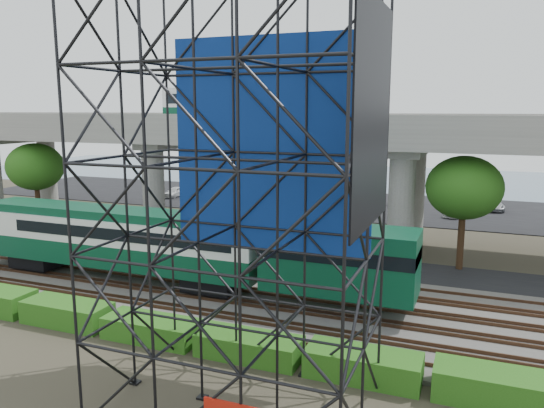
% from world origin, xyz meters
% --- Properties ---
extents(ground, '(140.00, 140.00, 0.00)m').
position_xyz_m(ground, '(0.00, 0.00, 0.00)').
color(ground, '#474233').
rests_on(ground, ground).
extents(ballast_bed, '(90.00, 12.00, 0.20)m').
position_xyz_m(ballast_bed, '(0.00, 2.00, 0.10)').
color(ballast_bed, slate).
rests_on(ballast_bed, ground).
extents(service_road, '(90.00, 5.00, 0.08)m').
position_xyz_m(service_road, '(0.00, 10.50, 0.04)').
color(service_road, black).
rests_on(service_road, ground).
extents(parking_lot, '(90.00, 18.00, 0.08)m').
position_xyz_m(parking_lot, '(0.00, 34.00, 0.04)').
color(parking_lot, black).
rests_on(parking_lot, ground).
extents(harbor_water, '(140.00, 40.00, 0.03)m').
position_xyz_m(harbor_water, '(0.00, 56.00, 0.01)').
color(harbor_water, slate).
rests_on(harbor_water, ground).
extents(rail_tracks, '(90.00, 9.52, 0.16)m').
position_xyz_m(rail_tracks, '(0.00, 2.00, 0.28)').
color(rail_tracks, '#472D1E').
rests_on(rail_tracks, ballast_bed).
extents(commuter_train, '(29.30, 3.06, 4.30)m').
position_xyz_m(commuter_train, '(-3.52, 2.00, 2.88)').
color(commuter_train, black).
rests_on(commuter_train, rail_tracks).
extents(overpass, '(80.00, 12.00, 12.40)m').
position_xyz_m(overpass, '(-0.32, 16.00, 8.21)').
color(overpass, '#9E9B93').
rests_on(overpass, ground).
extents(scaffold_tower, '(9.36, 6.36, 15.00)m').
position_xyz_m(scaffold_tower, '(7.23, -7.98, 7.47)').
color(scaffold_tower, black).
rests_on(scaffold_tower, ground).
extents(hedge_strip, '(34.60, 1.80, 1.20)m').
position_xyz_m(hedge_strip, '(1.01, -4.30, 0.56)').
color(hedge_strip, '#225513').
rests_on(hedge_strip, ground).
extents(trees, '(40.94, 16.94, 7.69)m').
position_xyz_m(trees, '(-4.67, 16.17, 5.57)').
color(trees, '#382314').
rests_on(trees, ground).
extents(suv, '(5.38, 3.22, 1.40)m').
position_xyz_m(suv, '(-5.53, 10.45, 0.78)').
color(suv, black).
rests_on(suv, service_road).
extents(parked_cars, '(37.96, 9.38, 1.31)m').
position_xyz_m(parked_cars, '(-0.10, 33.61, 0.68)').
color(parked_cars, silver).
rests_on(parked_cars, parking_lot).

